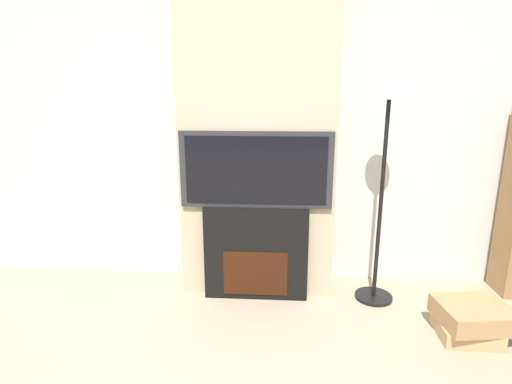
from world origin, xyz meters
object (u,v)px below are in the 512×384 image
object	(u,v)px
fireplace	(256,252)
television	(256,170)
box_stack	(471,320)
floor_lamp	(383,173)

from	to	relation	value
fireplace	television	size ratio (longest dim) A/B	0.71
fireplace	box_stack	distance (m)	1.54
fireplace	floor_lamp	distance (m)	1.12
floor_lamp	box_stack	bearing A→B (deg)	-42.66
fireplace	box_stack	bearing A→B (deg)	-17.75
fireplace	floor_lamp	xyz separation A→B (m)	(0.93, 0.02, 0.64)
floor_lamp	box_stack	size ratio (longest dim) A/B	3.36
floor_lamp	box_stack	distance (m)	1.13
box_stack	floor_lamp	bearing A→B (deg)	137.34
television	box_stack	bearing A→B (deg)	-17.68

